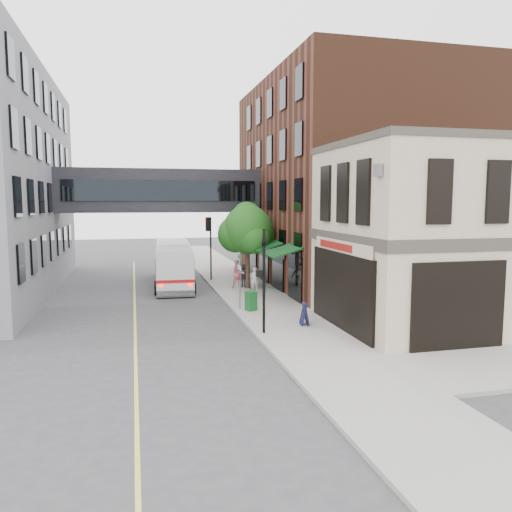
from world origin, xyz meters
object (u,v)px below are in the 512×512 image
newspaper_box (251,301)px  sandwich_board (305,314)px  pedestrian_b (238,274)px  pedestrian_c (244,276)px  pedestrian_a (255,279)px  bus (174,262)px

newspaper_box → sandwich_board: (1.70, -3.51, 0.01)m
pedestrian_b → pedestrian_c: pedestrian_b is taller
sandwich_board → newspaper_box: bearing=123.9°
pedestrian_a → pedestrian_c: 1.57m
newspaper_box → sandwich_board: 3.89m
pedestrian_a → sandwich_board: size_ratio=1.48×
pedestrian_a → bus: bearing=154.6°
pedestrian_b → pedestrian_c: (0.45, 0.31, -0.16)m
pedestrian_a → newspaper_box: bearing=-87.2°
pedestrian_b → newspaper_box: 6.71m
bus → sandwich_board: bearing=-70.1°
bus → pedestrian_c: (4.32, -3.01, -0.67)m
pedestrian_c → sandwich_board: 10.49m
pedestrian_b → sandwich_board: (1.01, -10.17, -0.41)m
pedestrian_b → sandwich_board: size_ratio=1.81×
bus → pedestrian_b: size_ratio=5.75×
pedestrian_b → pedestrian_c: bearing=44.3°
newspaper_box → pedestrian_c: bearing=57.1°
sandwich_board → pedestrian_c: bearing=101.1°
bus → pedestrian_c: 5.31m
pedestrian_b → newspaper_box: bearing=-85.7°
pedestrian_b → newspaper_box: (-0.69, -6.66, -0.42)m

